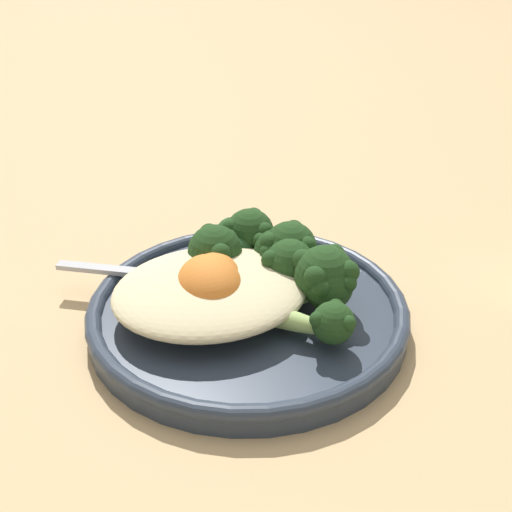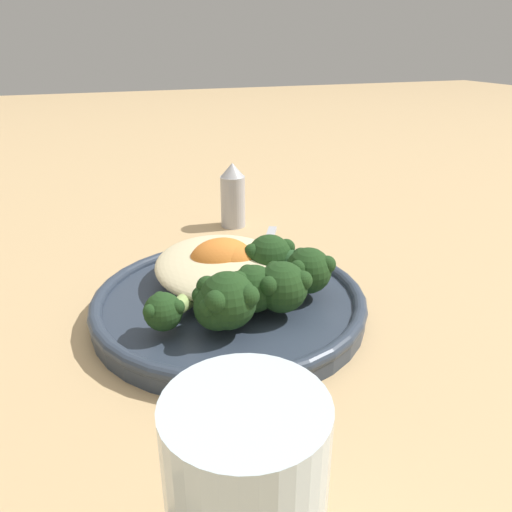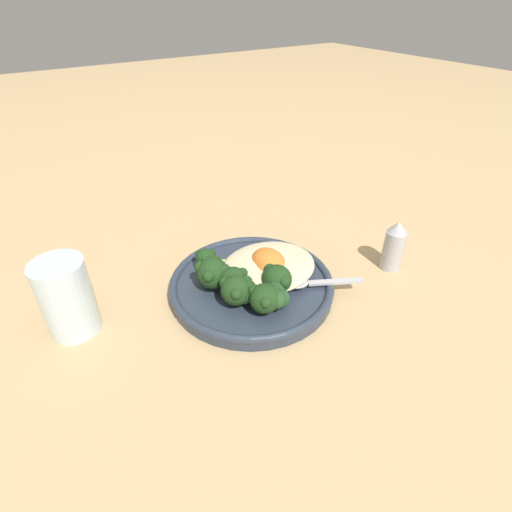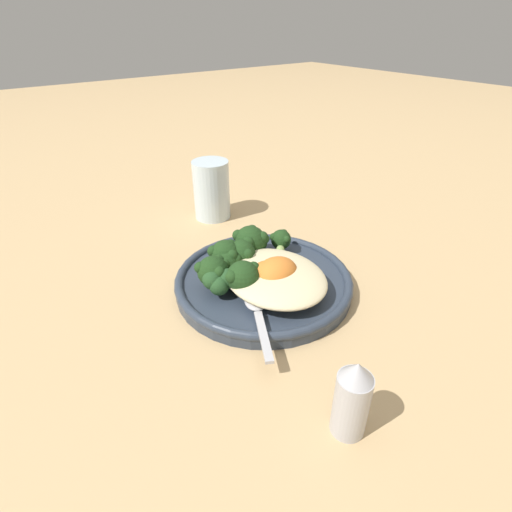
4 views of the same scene
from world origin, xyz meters
TOP-DOWN VIEW (x-y plane):
  - ground_plane at (0.00, 0.00)m, footprint 4.00×4.00m
  - plate at (-0.00, 0.01)m, footprint 0.23×0.23m
  - quinoa_mound at (-0.03, 0.01)m, footprint 0.14×0.12m
  - broccoli_stalk_0 at (0.03, -0.04)m, footprint 0.09×0.08m
  - broccoli_stalk_1 at (0.04, -0.01)m, footprint 0.11×0.05m
  - broccoli_stalk_2 at (0.05, -0.01)m, footprint 0.11×0.04m
  - broccoli_stalk_3 at (0.03, 0.02)m, footprint 0.09×0.05m
  - broccoli_stalk_4 at (0.03, 0.03)m, footprint 0.11×0.08m
  - broccoli_stalk_5 at (0.02, 0.04)m, footprint 0.09×0.08m
  - broccoli_stalk_6 at (0.02, 0.06)m, footprint 0.07×0.10m
  - broccoli_stalk_7 at (-0.01, 0.05)m, footprint 0.04×0.09m
  - sweet_potato_chunk_0 at (-0.03, 0.01)m, footprint 0.05×0.06m
  - sweet_potato_chunk_1 at (-0.02, 0.02)m, footprint 0.04×0.05m
  - kale_tuft at (0.01, 0.07)m, footprint 0.04×0.04m
  - spoon at (-0.06, 0.06)m, footprint 0.11×0.07m

SIDE VIEW (x-z plane):
  - ground_plane at x=0.00m, z-range 0.00..0.00m
  - plate at x=0.00m, z-range 0.00..0.02m
  - spoon at x=-0.06m, z-range 0.02..0.03m
  - broccoli_stalk_0 at x=0.03m, z-range 0.02..0.05m
  - quinoa_mound at x=-0.03m, z-range 0.02..0.05m
  - kale_tuft at x=0.01m, z-range 0.02..0.05m
  - broccoli_stalk_5 at x=0.02m, z-range 0.02..0.05m
  - broccoli_stalk_1 at x=0.04m, z-range 0.02..0.06m
  - sweet_potato_chunk_1 at x=-0.02m, z-range 0.02..0.06m
  - broccoli_stalk_3 at x=0.03m, z-range 0.02..0.06m
  - broccoli_stalk_6 at x=0.02m, z-range 0.02..0.06m
  - broccoli_stalk_4 at x=0.03m, z-range 0.02..0.06m
  - sweet_potato_chunk_0 at x=-0.03m, z-range 0.02..0.06m
  - broccoli_stalk_7 at x=-0.01m, z-range 0.02..0.06m
  - broccoli_stalk_2 at x=0.05m, z-range 0.02..0.06m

